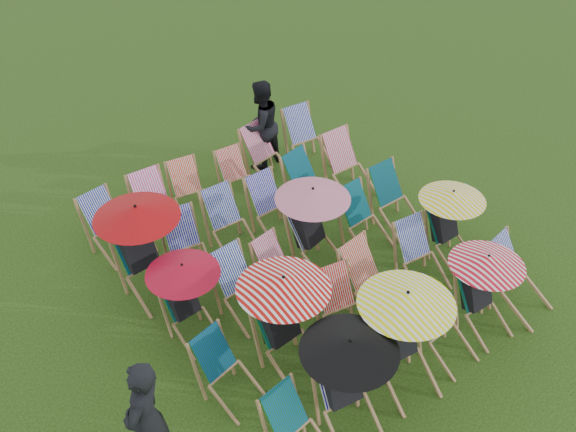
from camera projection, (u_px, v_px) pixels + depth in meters
ground at (305, 276)px, 9.72m from camera, size 100.00×100.00×0.00m
deckchair_0 at (300, 432)px, 7.09m from camera, size 0.66×0.86×0.87m
deckchair_1 at (348, 385)px, 7.27m from camera, size 1.13×1.20×1.34m
deckchair_2 at (404, 338)px, 7.77m from camera, size 1.18×1.25×1.40m
deckchair_3 at (447, 332)px, 8.27m from camera, size 0.60×0.81×0.85m
deckchair_4 at (484, 292)px, 8.55m from camera, size 1.00×1.05×1.19m
deckchair_5 at (519, 279)px, 8.93m from camera, size 0.80×1.02×1.02m
deckchair_6 at (228, 372)px, 7.76m from camera, size 0.72×0.89×0.87m
deckchair_7 at (287, 322)px, 7.99m from camera, size 1.18×1.24×1.40m
deckchair_8 at (344, 308)px, 8.57m from camera, size 0.74×0.92×0.90m
deckchair_9 at (373, 281)px, 8.93m from camera, size 0.75×0.96×0.97m
deckchair_10 at (422, 256)px, 9.38m from camera, size 0.71×0.91×0.92m
deckchair_11 at (451, 225)px, 9.69m from camera, size 1.00×1.03×1.18m
deckchair_12 at (187, 300)px, 8.45m from camera, size 0.98×1.03×1.16m
deckchair_13 at (243, 288)px, 8.84m from camera, size 0.68×0.91×0.94m
deckchair_14 at (281, 269)px, 9.23m from camera, size 0.66×0.84×0.83m
deckchair_15 at (315, 227)px, 9.53m from camera, size 1.12×1.22×1.33m
deckchair_16 at (365, 219)px, 10.05m from camera, size 0.66×0.89×0.93m
deckchair_17 at (396, 200)px, 10.43m from camera, size 0.65×0.91×0.98m
deckchair_18 at (143, 249)px, 9.04m from camera, size 1.21×1.27×1.43m
deckchair_19 at (187, 246)px, 9.55m from camera, size 0.75×0.94×0.92m
deckchair_20 at (230, 223)px, 9.97m from camera, size 0.65×0.89×0.94m
deckchair_21 at (274, 208)px, 10.27m from camera, size 0.64×0.88×0.94m
deckchair_22 at (312, 185)px, 10.72m from camera, size 0.82×1.02×1.00m
deckchair_23 at (350, 166)px, 11.16m from camera, size 0.70×0.97×1.03m
deckchair_24 at (111, 227)px, 9.90m from camera, size 0.74×0.94×0.94m
deckchair_25 at (157, 207)px, 10.27m from camera, size 0.69×0.93×0.97m
deckchair_26 at (191, 191)px, 10.69m from camera, size 0.70×0.89×0.88m
deckchair_27 at (238, 177)px, 11.05m from camera, size 0.61×0.81×0.84m
deckchair_28 at (269, 156)px, 11.45m from camera, size 0.81×1.01×0.99m
deckchair_29 at (308, 139)px, 11.91m from camera, size 0.75×0.98×1.00m
person_left at (146, 420)px, 6.74m from camera, size 0.74×0.69×1.69m
person_rear at (261, 125)px, 11.61m from camera, size 0.90×0.74×1.70m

